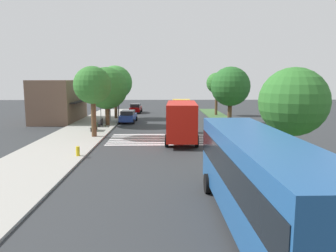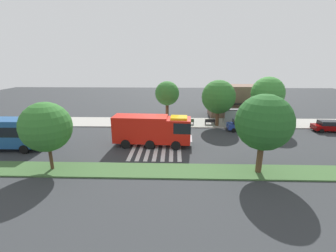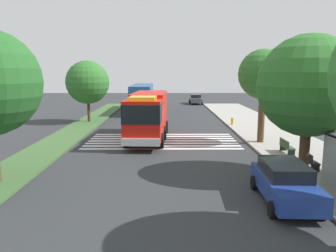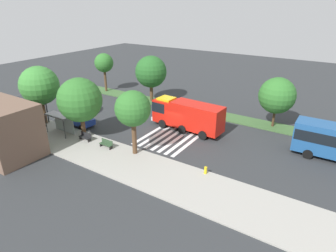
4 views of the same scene
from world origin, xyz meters
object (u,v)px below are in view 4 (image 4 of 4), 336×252
Objects in this scene: fire_truck at (186,114)px; parked_car_mid at (79,119)px; bus_stop_shelter at (61,119)px; median_tree_west at (151,72)px; sidewalk_tree_far_west at (133,109)px; street_lamp at (44,96)px; median_tree_center at (104,63)px; fire_hydrant at (206,170)px; median_tree_far_west at (277,96)px; parked_car_east at (23,102)px; sidewalk_tree_center at (39,86)px; bench_near_shelter at (85,137)px; sidewalk_tree_west at (80,100)px; bench_west_of_shelter at (106,144)px.

parked_car_mid is at bearing 30.10° from fire_truck.
median_tree_west reaches higher than bus_stop_shelter.
street_lamp is at bearing -1.51° from sidewalk_tree_far_west.
median_tree_center is (19.20, -15.49, -0.01)m from sidewalk_tree_far_west.
sidewalk_tree_far_west is 9.91× the size of fire_hydrant.
median_tree_far_west reaches higher than fire_truck.
parked_car_east is at bearing 70.73° from median_tree_center.
fire_hydrant is (-23.39, -0.50, -4.82)m from sidewalk_tree_center.
parked_car_mid is at bearing -33.27° from bench_near_shelter.
parked_car_mid is 0.73× the size of street_lamp.
sidewalk_tree_west is 15.53m from median_tree_west.
bus_stop_shelter is at bearing 170.47° from sidewalk_tree_center.
street_lamp is 15.24m from sidewalk_tree_far_west.
sidewalk_tree_west is 10.22× the size of fire_hydrant.
median_tree_west is 23.21m from fire_hydrant.
sidewalk_tree_center is at bearing -3.39° from bench_west_of_shelter.
median_tree_far_west is at bearing -148.95° from sidewalk_tree_center.
median_tree_west is at bearing 0.00° from median_tree_far_west.
median_tree_far_west is (-21.36, -16.22, 2.42)m from bus_stop_shelter.
median_tree_center reaches higher than fire_truck.
sidewalk_tree_west is 24.02m from median_tree_far_west.
median_tree_west is 1.08× the size of median_tree_center.
sidewalk_tree_center reaches higher than parked_car_mid.
parked_car_east is at bearing -7.83° from sidewalk_tree_west.
street_lamp is 0.99× the size of median_tree_far_west.
parked_car_east is 14.73m from median_tree_center.
median_tree_center is at bearing -45.86° from bench_west_of_shelter.
fire_hydrant is at bearing 81.13° from median_tree_far_west.
bus_stop_shelter is at bearing 37.21° from median_tree_far_west.
fire_truck is at bearing -142.33° from bus_stop_shelter.
bus_stop_shelter is 0.46× the size of sidewalk_tree_center.
street_lamp reaches higher than parked_car_east.
sidewalk_tree_far_west reaches higher than parked_car_east.
parked_car_east is 16.58m from sidewalk_tree_west.
fire_truck is at bearing -49.78° from fire_hydrant.
sidewalk_tree_west is at bearing -34.88° from bench_near_shelter.
bench_west_of_shelter is at bearing 65.88° from fire_truck.
bus_stop_shelter is 26.93m from median_tree_far_west.
sidewalk_tree_west reaches higher than street_lamp.
median_tree_west is at bearing -41.11° from fire_hydrant.
fire_truck is 6.00× the size of bench_west_of_shelter.
parked_car_mid is at bearing 80.35° from median_tree_west.
sidewalk_tree_center reaches higher than median_tree_west.
sidewalk_tree_west reaches higher than bus_stop_shelter.
median_tree_far_west is at bearing -146.36° from parked_car_mid.
bench_west_of_shelter is 0.24× the size of median_tree_center.
sidewalk_tree_west is 0.99× the size of median_tree_west.
sidewalk_tree_far_west reaches higher than bench_near_shelter.
median_tree_west reaches higher than sidewalk_tree_west.
fire_hydrant is at bearing -174.14° from bench_west_of_shelter.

